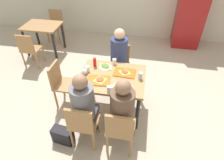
{
  "coord_description": "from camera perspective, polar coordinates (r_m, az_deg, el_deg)",
  "views": [
    {
      "loc": [
        0.46,
        -2.44,
        2.66
      ],
      "look_at": [
        0.0,
        0.0,
        0.67
      ],
      "focal_mm": 30.7,
      "sensor_mm": 36.0,
      "label": 1
    }
  ],
  "objects": [
    {
      "name": "chair_near_left",
      "position": [
        2.8,
        -8.75,
        -12.52
      ],
      "size": [
        0.4,
        0.4,
        0.86
      ],
      "color": "#9E7247",
      "rests_on": "ground_plane"
    },
    {
      "name": "drink_fridge",
      "position": [
        5.67,
        22.49,
        18.37
      ],
      "size": [
        0.7,
        0.6,
        1.9
      ],
      "primitive_type": "cube",
      "color": "maroon",
      "rests_on": "ground_plane"
    },
    {
      "name": "pizza_slice_b",
      "position": [
        3.2,
        3.76,
        2.45
      ],
      "size": [
        0.19,
        0.16,
        0.02
      ],
      "color": "#DBAD60",
      "rests_on": "tray_red_far"
    },
    {
      "name": "handbag",
      "position": [
        3.18,
        -14.43,
        -15.67
      ],
      "size": [
        0.34,
        0.2,
        0.28
      ],
      "primitive_type": "cube",
      "rotation": [
        0.0,
        0.0,
        -0.13
      ],
      "color": "black",
      "rests_on": "ground_plane"
    },
    {
      "name": "person_far_side",
      "position": [
        3.69,
        1.96,
        7.39
      ],
      "size": [
        0.32,
        0.42,
        1.27
      ],
      "color": "#383842",
      "rests_on": "ground_plane"
    },
    {
      "name": "plastic_cup_b",
      "position": [
        2.82,
        -0.85,
        -2.7
      ],
      "size": [
        0.07,
        0.07,
        0.1
      ],
      "primitive_type": "cylinder",
      "color": "white",
      "rests_on": "main_table"
    },
    {
      "name": "chair_near_right",
      "position": [
        2.71,
        2.49,
        -14.29
      ],
      "size": [
        0.4,
        0.4,
        0.86
      ],
      "color": "#9E7247",
      "rests_on": "ground_plane"
    },
    {
      "name": "person_in_brown_jacket",
      "position": [
        2.61,
        3.1,
        -8.61
      ],
      "size": [
        0.32,
        0.42,
        1.27
      ],
      "color": "#383842",
      "rests_on": "ground_plane"
    },
    {
      "name": "ground_plane",
      "position": [
        3.65,
        0.0,
        -8.42
      ],
      "size": [
        10.0,
        10.0,
        0.02
      ],
      "primitive_type": "cube",
      "color": "#B7A893"
    },
    {
      "name": "pizza_slice_d",
      "position": [
        2.92,
        2.13,
        -1.94
      ],
      "size": [
        0.23,
        0.24,
        0.02
      ],
      "color": "tan",
      "rests_on": "paper_plate_near_edge"
    },
    {
      "name": "paper_plate_center",
      "position": [
        3.35,
        -1.97,
        3.89
      ],
      "size": [
        0.22,
        0.22,
        0.01
      ],
      "primitive_type": "cylinder",
      "color": "white",
      "rests_on": "main_table"
    },
    {
      "name": "paper_plate_near_edge",
      "position": [
        2.93,
        2.25,
        -2.04
      ],
      "size": [
        0.22,
        0.22,
        0.01
      ],
      "primitive_type": "cylinder",
      "color": "white",
      "rests_on": "main_table"
    },
    {
      "name": "foil_bundle",
      "position": [
        3.19,
        -8.2,
        2.46
      ],
      "size": [
        0.1,
        0.1,
        0.1
      ],
      "primitive_type": "sphere",
      "color": "silver",
      "rests_on": "main_table"
    },
    {
      "name": "chair_left_end",
      "position": [
        3.54,
        -14.84,
        -0.46
      ],
      "size": [
        0.4,
        0.4,
        0.86
      ],
      "color": "#9E7247",
      "rests_on": "ground_plane"
    },
    {
      "name": "pizza_slice_a",
      "position": [
        3.04,
        -3.59,
        0.18
      ],
      "size": [
        0.22,
        0.22,
        0.02
      ],
      "color": "tan",
      "rests_on": "tray_red_near"
    },
    {
      "name": "background_chair_near",
      "position": [
        4.82,
        -23.46,
        8.72
      ],
      "size": [
        0.4,
        0.4,
        0.86
      ],
      "color": "#9E7247",
      "rests_on": "ground_plane"
    },
    {
      "name": "tray_red_near",
      "position": [
        3.05,
        -4.02,
        -0.13
      ],
      "size": [
        0.39,
        0.3,
        0.02
      ],
      "primitive_type": "cube",
      "rotation": [
        0.0,
        0.0,
        0.11
      ],
      "color": "#D85914",
      "rests_on": "main_table"
    },
    {
      "name": "condiment_bottle",
      "position": [
        3.35,
        -5.17,
        5.29
      ],
      "size": [
        0.06,
        0.06,
        0.16
      ],
      "primitive_type": "cylinder",
      "color": "red",
      "rests_on": "main_table"
    },
    {
      "name": "main_table",
      "position": [
        3.2,
        0.0,
        -0.35
      ],
      "size": [
        1.08,
        0.87,
        0.75
      ],
      "color": "#9E7247",
      "rests_on": "ground_plane"
    },
    {
      "name": "chair_far_side",
      "position": [
        3.94,
        2.21,
        5.37
      ],
      "size": [
        0.4,
        0.4,
        0.86
      ],
      "color": "#9E7247",
      "rests_on": "ground_plane"
    },
    {
      "name": "person_in_red",
      "position": [
        2.7,
        -8.36,
        -6.98
      ],
      "size": [
        0.32,
        0.42,
        1.27
      ],
      "color": "#383842",
      "rests_on": "ground_plane"
    },
    {
      "name": "pizza_slice_c",
      "position": [
        3.35,
        -2.04,
        4.22
      ],
      "size": [
        0.29,
        0.27,
        0.02
      ],
      "color": "#DBAD60",
      "rests_on": "paper_plate_center"
    },
    {
      "name": "plastic_cup_c",
      "position": [
        3.25,
        -7.3,
        3.31
      ],
      "size": [
        0.07,
        0.07,
        0.1
      ],
      "primitive_type": "cylinder",
      "color": "white",
      "rests_on": "main_table"
    },
    {
      "name": "background_table",
      "position": [
        5.32,
        -19.93,
        13.86
      ],
      "size": [
        0.9,
        0.7,
        0.75
      ],
      "color": "#9E7247",
      "rests_on": "ground_plane"
    },
    {
      "name": "plastic_cup_a",
      "position": [
        3.41,
        0.7,
        5.52
      ],
      "size": [
        0.07,
        0.07,
        0.1
      ],
      "primitive_type": "cylinder",
      "color": "white",
      "rests_on": "main_table"
    },
    {
      "name": "soda_can",
      "position": [
        3.08,
        8.48,
        1.24
      ],
      "size": [
        0.07,
        0.07,
        0.12
      ],
      "primitive_type": "cylinder",
      "color": "#B7BCC6",
      "rests_on": "main_table"
    },
    {
      "name": "background_chair_far",
      "position": [
        5.96,
        -16.48,
        15.9
      ],
      "size": [
        0.4,
        0.4,
        0.86
      ],
      "color": "#9E7247",
      "rests_on": "ground_plane"
    },
    {
      "name": "tray_red_far",
      "position": [
        3.21,
        3.74,
        2.2
      ],
      "size": [
        0.37,
        0.28,
        0.02
      ],
      "primitive_type": "cube",
      "rotation": [
        0.0,
        0.0,
        -0.05
      ],
      "color": "#D85914",
      "rests_on": "main_table"
    }
  ]
}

